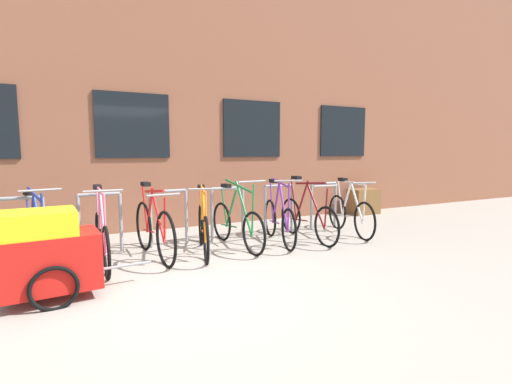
{
  "coord_description": "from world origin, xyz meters",
  "views": [
    {
      "loc": [
        -1.04,
        -3.88,
        1.5
      ],
      "look_at": [
        1.69,
        1.6,
        0.82
      ],
      "focal_mm": 26.06,
      "sensor_mm": 36.0,
      "label": 1
    }
  ],
  "objects_px": {
    "bicycle_orange": "(203,228)",
    "bicycle_green": "(236,223)",
    "bicycle_blue": "(36,241)",
    "bicycle_purple": "(279,219)",
    "planter_box": "(363,201)",
    "bicycle_red": "(154,229)",
    "bicycle_pink": "(102,237)",
    "bicycle_maroon": "(307,217)",
    "bike_trailer": "(49,253)",
    "bicycle_white": "(350,213)"
  },
  "relations": [
    {
      "from": "bicycle_green",
      "to": "bicycle_white",
      "type": "distance_m",
      "value": 2.22
    },
    {
      "from": "bicycle_purple",
      "to": "bicycle_white",
      "type": "bearing_deg",
      "value": -1.03
    },
    {
      "from": "bicycle_white",
      "to": "bicycle_purple",
      "type": "bearing_deg",
      "value": 178.97
    },
    {
      "from": "bicycle_white",
      "to": "planter_box",
      "type": "bearing_deg",
      "value": 41.57
    },
    {
      "from": "bicycle_pink",
      "to": "bike_trailer",
      "type": "distance_m",
      "value": 1.12
    },
    {
      "from": "bicycle_purple",
      "to": "bicycle_pink",
      "type": "xyz_separation_m",
      "value": [
        -2.7,
        -0.05,
        -0.0
      ]
    },
    {
      "from": "bicycle_red",
      "to": "bicycle_pink",
      "type": "xyz_separation_m",
      "value": [
        -0.69,
        -0.09,
        -0.03
      ]
    },
    {
      "from": "bicycle_purple",
      "to": "planter_box",
      "type": "bearing_deg",
      "value": 25.22
    },
    {
      "from": "bicycle_blue",
      "to": "bike_trailer",
      "type": "height_order",
      "value": "bicycle_blue"
    },
    {
      "from": "bicycle_maroon",
      "to": "bicycle_green",
      "type": "relative_size",
      "value": 1.01
    },
    {
      "from": "bicycle_white",
      "to": "bike_trailer",
      "type": "relative_size",
      "value": 1.1
    },
    {
      "from": "bicycle_purple",
      "to": "bicycle_blue",
      "type": "bearing_deg",
      "value": 178.16
    },
    {
      "from": "bicycle_purple",
      "to": "bike_trailer",
      "type": "xyz_separation_m",
      "value": [
        -3.27,
        -1.01,
        0.1
      ]
    },
    {
      "from": "bicycle_maroon",
      "to": "bicycle_pink",
      "type": "height_order",
      "value": "bicycle_maroon"
    },
    {
      "from": "bicycle_blue",
      "to": "bicycle_white",
      "type": "bearing_deg",
      "value": -1.6
    },
    {
      "from": "bicycle_purple",
      "to": "bicycle_pink",
      "type": "relative_size",
      "value": 0.95
    },
    {
      "from": "bicycle_maroon",
      "to": "bicycle_orange",
      "type": "height_order",
      "value": "bicycle_maroon"
    },
    {
      "from": "bicycle_red",
      "to": "bicycle_white",
      "type": "relative_size",
      "value": 1.09
    },
    {
      "from": "bicycle_red",
      "to": "bicycle_pink",
      "type": "height_order",
      "value": "same"
    },
    {
      "from": "bicycle_maroon",
      "to": "bicycle_green",
      "type": "height_order",
      "value": "bicycle_green"
    },
    {
      "from": "planter_box",
      "to": "bicycle_purple",
      "type": "bearing_deg",
      "value": -154.78
    },
    {
      "from": "bicycle_blue",
      "to": "bicycle_purple",
      "type": "bearing_deg",
      "value": -1.84
    },
    {
      "from": "bicycle_pink",
      "to": "bicycle_red",
      "type": "bearing_deg",
      "value": 7.25
    },
    {
      "from": "bicycle_maroon",
      "to": "bicycle_white",
      "type": "xyz_separation_m",
      "value": [
        0.93,
        -0.01,
        -0.0
      ]
    },
    {
      "from": "bicycle_purple",
      "to": "bicycle_maroon",
      "type": "bearing_deg",
      "value": -1.93
    },
    {
      "from": "bicycle_maroon",
      "to": "planter_box",
      "type": "relative_size",
      "value": 2.52
    },
    {
      "from": "bicycle_orange",
      "to": "bicycle_white",
      "type": "relative_size",
      "value": 1.03
    },
    {
      "from": "bicycle_maroon",
      "to": "bicycle_blue",
      "type": "distance_m",
      "value": 4.01
    },
    {
      "from": "bicycle_orange",
      "to": "bicycle_green",
      "type": "distance_m",
      "value": 0.58
    },
    {
      "from": "bicycle_white",
      "to": "bike_trailer",
      "type": "height_order",
      "value": "bicycle_white"
    },
    {
      "from": "bicycle_blue",
      "to": "bicycle_pink",
      "type": "bearing_deg",
      "value": -11.81
    },
    {
      "from": "bicycle_pink",
      "to": "bicycle_blue",
      "type": "bearing_deg",
      "value": 168.19
    },
    {
      "from": "bicycle_orange",
      "to": "bicycle_green",
      "type": "relative_size",
      "value": 0.96
    },
    {
      "from": "planter_box",
      "to": "bicycle_white",
      "type": "bearing_deg",
      "value": -138.43
    },
    {
      "from": "bicycle_maroon",
      "to": "bicycle_orange",
      "type": "bearing_deg",
      "value": -179.08
    },
    {
      "from": "bicycle_blue",
      "to": "bicycle_orange",
      "type": "height_order",
      "value": "bicycle_blue"
    },
    {
      "from": "bicycle_blue",
      "to": "planter_box",
      "type": "height_order",
      "value": "bicycle_blue"
    },
    {
      "from": "planter_box",
      "to": "bicycle_red",
      "type": "bearing_deg",
      "value": -164.27
    },
    {
      "from": "bicycle_maroon",
      "to": "bike_trailer",
      "type": "xyz_separation_m",
      "value": [
        -3.82,
        -0.99,
        0.1
      ]
    },
    {
      "from": "bike_trailer",
      "to": "bicycle_pink",
      "type": "bearing_deg",
      "value": 59.76
    },
    {
      "from": "bicycle_green",
      "to": "bicycle_red",
      "type": "bearing_deg",
      "value": -179.77
    },
    {
      "from": "bicycle_red",
      "to": "bicycle_pink",
      "type": "bearing_deg",
      "value": -172.75
    },
    {
      "from": "bicycle_white",
      "to": "bicycle_maroon",
      "type": "bearing_deg",
      "value": 179.5
    },
    {
      "from": "bicycle_maroon",
      "to": "bicycle_green",
      "type": "xyz_separation_m",
      "value": [
        -1.29,
        0.06,
        -0.0
      ]
    },
    {
      "from": "bicycle_pink",
      "to": "planter_box",
      "type": "distance_m",
      "value": 6.12
    },
    {
      "from": "bicycle_green",
      "to": "bicycle_white",
      "type": "xyz_separation_m",
      "value": [
        2.22,
        -0.07,
        -0.0
      ]
    },
    {
      "from": "bicycle_red",
      "to": "bicycle_blue",
      "type": "height_order",
      "value": "bicycle_blue"
    },
    {
      "from": "bicycle_green",
      "to": "bicycle_white",
      "type": "bearing_deg",
      "value": -1.88
    },
    {
      "from": "bicycle_white",
      "to": "planter_box",
      "type": "xyz_separation_m",
      "value": [
        1.74,
        1.54,
        -0.07
      ]
    },
    {
      "from": "planter_box",
      "to": "bicycle_green",
      "type": "bearing_deg",
      "value": -159.63
    }
  ]
}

